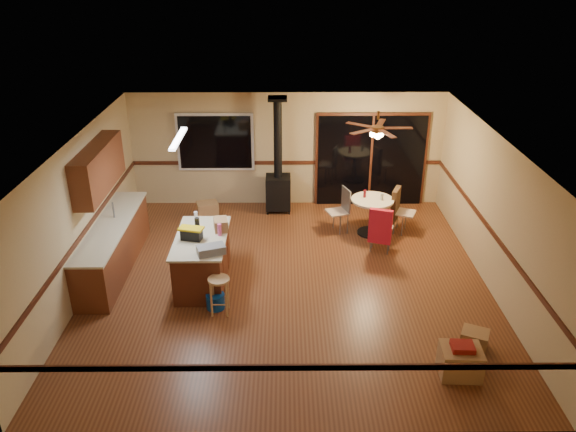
{
  "coord_description": "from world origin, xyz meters",
  "views": [
    {
      "loc": [
        -0.06,
        -8.58,
        5.31
      ],
      "look_at": [
        0.0,
        0.3,
        1.15
      ],
      "focal_mm": 35.0,
      "sensor_mm": 36.0,
      "label": 1
    }
  ],
  "objects_px": {
    "toolbox_black": "(192,234)",
    "box_corner_a": "(460,361)",
    "dining_table": "(372,210)",
    "chair_left": "(342,205)",
    "blue_bucket": "(215,301)",
    "bar_stool": "(220,295)",
    "box_under_window": "(208,210)",
    "toolbox_grey": "(211,250)",
    "box_corner_b": "(474,340)",
    "chair_right": "(397,205)",
    "wood_stove": "(278,181)",
    "chair_near": "(381,226)",
    "kitchen_island": "(203,260)"
  },
  "relations": [
    {
      "from": "box_under_window",
      "to": "box_corner_b",
      "type": "bearing_deg",
      "value": -45.64
    },
    {
      "from": "toolbox_grey",
      "to": "bar_stool",
      "type": "xyz_separation_m",
      "value": [
        0.14,
        -0.35,
        -0.65
      ]
    },
    {
      "from": "toolbox_black",
      "to": "chair_left",
      "type": "height_order",
      "value": "toolbox_black"
    },
    {
      "from": "chair_near",
      "to": "chair_right",
      "type": "xyz_separation_m",
      "value": [
        0.49,
        0.99,
        0.0
      ]
    },
    {
      "from": "wood_stove",
      "to": "toolbox_grey",
      "type": "height_order",
      "value": "wood_stove"
    },
    {
      "from": "toolbox_grey",
      "to": "box_corner_b",
      "type": "xyz_separation_m",
      "value": [
        3.98,
        -1.31,
        -0.82
      ]
    },
    {
      "from": "chair_right",
      "to": "kitchen_island",
      "type": "bearing_deg",
      "value": -151.9
    },
    {
      "from": "blue_bucket",
      "to": "bar_stool",
      "type": "bearing_deg",
      "value": -54.47
    },
    {
      "from": "wood_stove",
      "to": "box_corner_a",
      "type": "height_order",
      "value": "wood_stove"
    },
    {
      "from": "kitchen_island",
      "to": "toolbox_grey",
      "type": "relative_size",
      "value": 3.76
    },
    {
      "from": "bar_stool",
      "to": "box_corner_a",
      "type": "distance_m",
      "value": 3.78
    },
    {
      "from": "toolbox_grey",
      "to": "box_corner_b",
      "type": "distance_m",
      "value": 4.27
    },
    {
      "from": "wood_stove",
      "to": "box_corner_a",
      "type": "xyz_separation_m",
      "value": [
        2.56,
        -5.49,
        -0.52
      ]
    },
    {
      "from": "toolbox_black",
      "to": "toolbox_grey",
      "type": "bearing_deg",
      "value": -52.35
    },
    {
      "from": "chair_right",
      "to": "box_corner_a",
      "type": "relative_size",
      "value": 1.26
    },
    {
      "from": "toolbox_grey",
      "to": "bar_stool",
      "type": "distance_m",
      "value": 0.75
    },
    {
      "from": "wood_stove",
      "to": "box_under_window",
      "type": "relative_size",
      "value": 5.57
    },
    {
      "from": "bar_stool",
      "to": "box_under_window",
      "type": "relative_size",
      "value": 1.41
    },
    {
      "from": "dining_table",
      "to": "chair_near",
      "type": "bearing_deg",
      "value": -87.38
    },
    {
      "from": "kitchen_island",
      "to": "chair_left",
      "type": "relative_size",
      "value": 3.26
    },
    {
      "from": "chair_near",
      "to": "box_corner_b",
      "type": "distance_m",
      "value": 3.1
    },
    {
      "from": "toolbox_black",
      "to": "box_corner_b",
      "type": "distance_m",
      "value": 4.8
    },
    {
      "from": "chair_near",
      "to": "blue_bucket",
      "type": "bearing_deg",
      "value": -148.44
    },
    {
      "from": "chair_left",
      "to": "chair_right",
      "type": "distance_m",
      "value": 1.13
    },
    {
      "from": "dining_table",
      "to": "toolbox_black",
      "type": "bearing_deg",
      "value": -149.59
    },
    {
      "from": "chair_left",
      "to": "chair_right",
      "type": "relative_size",
      "value": 0.74
    },
    {
      "from": "chair_near",
      "to": "chair_right",
      "type": "bearing_deg",
      "value": 63.68
    },
    {
      "from": "dining_table",
      "to": "chair_right",
      "type": "xyz_separation_m",
      "value": [
        0.53,
        0.12,
        0.07
      ]
    },
    {
      "from": "toolbox_black",
      "to": "box_under_window",
      "type": "distance_m",
      "value": 2.9
    },
    {
      "from": "toolbox_black",
      "to": "box_under_window",
      "type": "height_order",
      "value": "toolbox_black"
    },
    {
      "from": "wood_stove",
      "to": "dining_table",
      "type": "distance_m",
      "value": 2.26
    },
    {
      "from": "toolbox_black",
      "to": "chair_near",
      "type": "xyz_separation_m",
      "value": [
        3.41,
        1.11,
        -0.4
      ]
    },
    {
      "from": "box_corner_b",
      "to": "toolbox_grey",
      "type": "bearing_deg",
      "value": 161.81
    },
    {
      "from": "chair_near",
      "to": "box_corner_a",
      "type": "bearing_deg",
      "value": -80.4
    },
    {
      "from": "bar_stool",
      "to": "box_corner_b",
      "type": "bearing_deg",
      "value": -14.07
    },
    {
      "from": "wood_stove",
      "to": "dining_table",
      "type": "height_order",
      "value": "wood_stove"
    },
    {
      "from": "kitchen_island",
      "to": "dining_table",
      "type": "relative_size",
      "value": 1.93
    },
    {
      "from": "blue_bucket",
      "to": "box_under_window",
      "type": "relative_size",
      "value": 0.68
    },
    {
      "from": "toolbox_black",
      "to": "box_corner_a",
      "type": "relative_size",
      "value": 0.62
    },
    {
      "from": "blue_bucket",
      "to": "box_corner_b",
      "type": "bearing_deg",
      "value": -15.48
    },
    {
      "from": "wood_stove",
      "to": "box_corner_a",
      "type": "bearing_deg",
      "value": -65.03
    },
    {
      "from": "kitchen_island",
      "to": "box_corner_a",
      "type": "bearing_deg",
      "value": -32.34
    },
    {
      "from": "chair_left",
      "to": "toolbox_grey",
      "type": "bearing_deg",
      "value": -132.37
    },
    {
      "from": "box_corner_a",
      "to": "blue_bucket",
      "type": "bearing_deg",
      "value": 155.37
    },
    {
      "from": "toolbox_black",
      "to": "chair_left",
      "type": "distance_m",
      "value": 3.51
    },
    {
      "from": "wood_stove",
      "to": "chair_near",
      "type": "xyz_separation_m",
      "value": [
        1.97,
        -2.03,
        -0.13
      ]
    },
    {
      "from": "dining_table",
      "to": "box_corner_b",
      "type": "bearing_deg",
      "value": -75.28
    },
    {
      "from": "chair_right",
      "to": "box_under_window",
      "type": "height_order",
      "value": "chair_right"
    },
    {
      "from": "blue_bucket",
      "to": "chair_right",
      "type": "height_order",
      "value": "chair_right"
    },
    {
      "from": "dining_table",
      "to": "chair_left",
      "type": "xyz_separation_m",
      "value": [
        -0.6,
        0.13,
        0.06
      ]
    }
  ]
}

